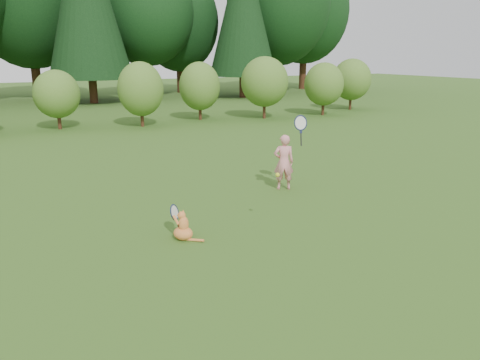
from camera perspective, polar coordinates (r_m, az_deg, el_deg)
ground at (r=8.25m, az=1.32°, el=-6.16°), size 100.00×100.00×0.00m
shrub_row at (r=20.15m, az=-16.91°, el=9.96°), size 28.00×3.00×2.80m
child at (r=10.60m, az=5.42°, el=2.34°), size 0.76×0.53×1.88m
cat at (r=7.86m, az=-7.02°, el=-5.38°), size 0.50×0.75×0.68m
tennis_ball at (r=8.05m, az=4.60°, el=0.63°), size 0.08×0.08×0.08m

